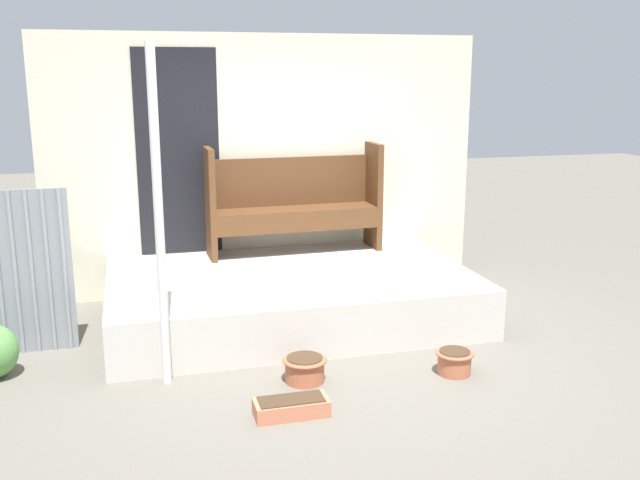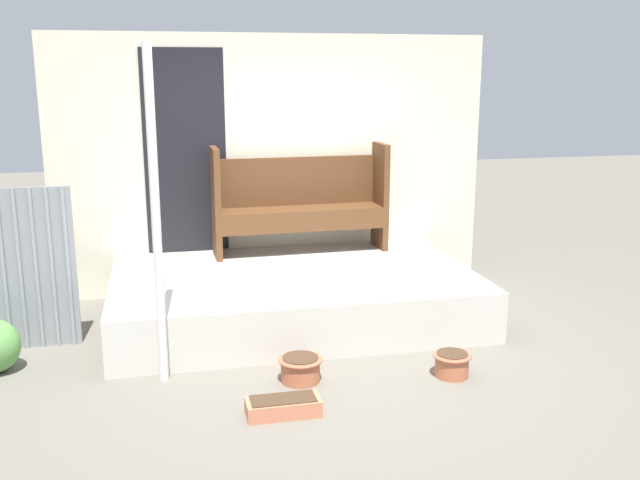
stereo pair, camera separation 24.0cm
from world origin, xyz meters
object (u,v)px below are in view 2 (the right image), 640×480
object	(u,v)px
support_post	(156,220)
bench	(300,198)
flower_pot_middle	(452,363)
flower_pot_left	(300,368)
planter_box_rect	(283,406)

from	to	relation	value
support_post	bench	world-z (taller)	support_post
flower_pot_middle	bench	bearing A→B (deg)	107.38
support_post	flower_pot_left	size ratio (longest dim) A/B	7.32
flower_pot_middle	planter_box_rect	bearing A→B (deg)	-166.05
bench	flower_pot_left	size ratio (longest dim) A/B	5.27
flower_pot_left	flower_pot_middle	xyz separation A→B (m)	(1.12, -0.16, -0.00)
flower_pot_middle	planter_box_rect	size ratio (longest dim) A/B	0.59
bench	planter_box_rect	world-z (taller)	bench
support_post	planter_box_rect	size ratio (longest dim) A/B	4.91
bench	planter_box_rect	xyz separation A→B (m)	(-0.63, -2.61, -0.93)
support_post	bench	xyz separation A→B (m)	(1.40, 1.87, -0.22)
flower_pot_middle	planter_box_rect	world-z (taller)	flower_pot_middle
flower_pot_middle	support_post	bearing A→B (deg)	169.23
bench	flower_pot_middle	xyz separation A→B (m)	(0.71, -2.27, -0.89)
flower_pot_left	flower_pot_middle	size ratio (longest dim) A/B	1.14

